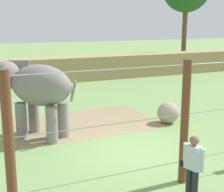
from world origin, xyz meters
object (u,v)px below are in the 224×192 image
(elephant, at_px, (34,88))
(enrichment_ball, at_px, (168,113))
(feed_trough, at_px, (68,87))
(zookeeper, at_px, (193,167))

(elephant, height_order, enrichment_ball, elephant)
(enrichment_ball, xyz_separation_m, feed_trough, (-1.89, 8.18, -0.23))
(elephant, xyz_separation_m, zookeeper, (2.29, -6.20, -0.88))
(elephant, relative_size, enrichment_ball, 3.51)
(elephant, distance_m, zookeeper, 6.67)
(elephant, relative_size, feed_trough, 2.13)
(feed_trough, bearing_deg, zookeeper, -94.81)
(enrichment_ball, distance_m, zookeeper, 6.36)
(enrichment_ball, xyz_separation_m, zookeeper, (-3.04, -5.56, 0.48))
(zookeeper, bearing_deg, enrichment_ball, 61.31)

